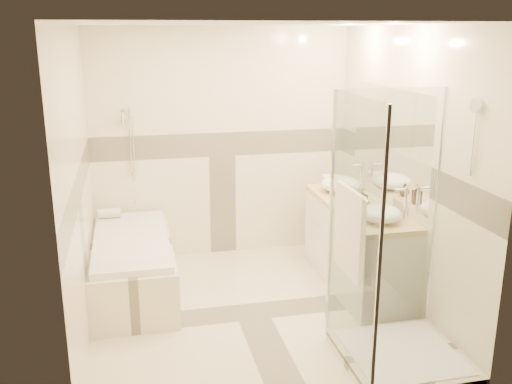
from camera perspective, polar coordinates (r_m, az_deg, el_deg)
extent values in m
cube|color=beige|center=(5.27, -0.47, -11.91)|extent=(2.80, 3.00, 0.01)
cube|color=white|center=(4.66, -0.54, 16.53)|extent=(2.80, 3.00, 0.01)
cube|color=beige|center=(6.26, -3.44, 4.77)|extent=(2.80, 0.01, 2.50)
cube|color=beige|center=(3.42, 4.86, -4.71)|extent=(2.80, 0.01, 2.50)
cube|color=beige|center=(4.73, -17.38, 0.43)|extent=(0.01, 3.00, 2.50)
cube|color=beige|center=(5.28, 14.57, 2.22)|extent=(0.01, 3.00, 2.50)
cube|color=white|center=(5.50, 13.14, 4.96)|extent=(0.01, 1.60, 1.00)
cylinder|color=silver|center=(6.13, -12.47, 5.14)|extent=(0.02, 0.02, 0.70)
cube|color=beige|center=(5.65, -12.21, -7.43)|extent=(0.75, 1.70, 0.50)
cube|color=white|center=(5.55, -12.38, -4.77)|extent=(0.69, 1.60, 0.06)
ellipsoid|color=white|center=(5.57, -12.35, -5.25)|extent=(0.56, 1.40, 0.16)
cube|color=white|center=(5.68, 10.08, -5.56)|extent=(0.55, 1.60, 0.80)
cylinder|color=silver|center=(5.18, 8.87, -5.88)|extent=(0.01, 0.24, 0.01)
cylinder|color=silver|center=(5.88, 6.04, -3.09)|extent=(0.01, 0.24, 0.01)
cube|color=#D6B571|center=(5.54, 10.29, -1.46)|extent=(0.57, 1.62, 0.05)
cube|color=beige|center=(4.67, 14.35, -15.72)|extent=(0.90, 0.90, 0.08)
cube|color=white|center=(4.65, 14.39, -15.25)|extent=(0.80, 0.80, 0.01)
cube|color=white|center=(4.06, 9.70, -4.68)|extent=(0.01, 0.90, 2.00)
cube|color=white|center=(4.62, 12.73, -2.31)|extent=(0.90, 0.01, 2.00)
cylinder|color=silver|center=(3.68, 12.26, -7.05)|extent=(0.03, 0.03, 2.00)
cylinder|color=silver|center=(4.46, 7.45, -2.73)|extent=(0.03, 0.03, 2.00)
cylinder|color=silver|center=(4.83, 17.54, -1.87)|extent=(0.03, 0.03, 2.00)
cylinder|color=silver|center=(4.25, 21.11, 8.05)|extent=(0.03, 0.10, 0.10)
cylinder|color=silver|center=(3.94, 9.45, 0.18)|extent=(0.02, 0.60, 0.02)
cube|color=white|center=(4.03, 9.26, -3.93)|extent=(0.04, 0.48, 0.62)
ellipsoid|color=white|center=(5.91, 8.44, 0.80)|extent=(0.41, 0.41, 0.16)
ellipsoid|color=white|center=(5.05, 12.40, -2.12)|extent=(0.36, 0.36, 0.15)
cylinder|color=silver|center=(5.98, 10.48, 1.51)|extent=(0.03, 0.03, 0.29)
cylinder|color=silver|center=(5.93, 10.08, 2.64)|extent=(0.10, 0.02, 0.02)
cylinder|color=silver|center=(5.13, 14.73, -1.12)|extent=(0.03, 0.03, 0.30)
cylinder|color=silver|center=(5.07, 14.30, 0.22)|extent=(0.11, 0.03, 0.03)
imported|color=black|center=(5.42, 10.53, -0.57)|extent=(0.10, 0.10, 0.19)
imported|color=black|center=(5.65, 9.52, -0.14)|extent=(0.13, 0.13, 0.13)
cube|color=white|center=(6.16, 7.57, 1.09)|extent=(0.21, 0.31, 0.09)
cylinder|color=white|center=(6.15, -14.45, -2.07)|extent=(0.23, 0.10, 0.10)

